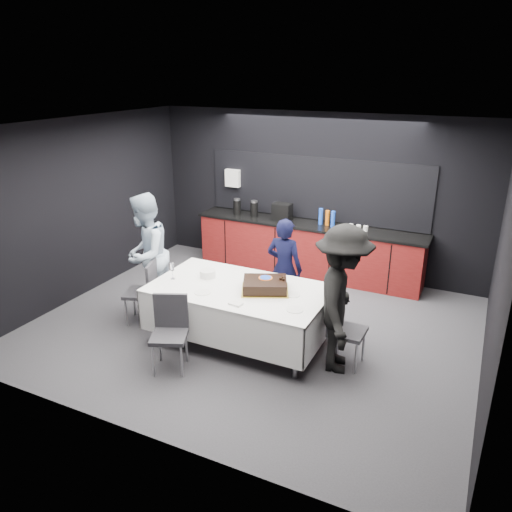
{
  "coord_description": "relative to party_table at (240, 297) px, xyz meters",
  "views": [
    {
      "loc": [
        2.79,
        -5.67,
        3.47
      ],
      "look_at": [
        0.0,
        0.1,
        1.05
      ],
      "focal_mm": 35.0,
      "sensor_mm": 36.0,
      "label": 1
    }
  ],
  "objects": [
    {
      "name": "chair_left",
      "position": [
        -1.46,
        -0.12,
        -0.11
      ],
      "size": [
        0.54,
        0.54,
        0.92
      ],
      "color": "#313036",
      "rests_on": "ground"
    },
    {
      "name": "person_left",
      "position": [
        -1.65,
        0.19,
        0.27
      ],
      "size": [
        0.88,
        1.02,
        1.82
      ],
      "primitive_type": "imported",
      "rotation": [
        0.0,
        0.0,
        -1.33
      ],
      "color": "#A7BCD2",
      "rests_on": "ground"
    },
    {
      "name": "chair_near",
      "position": [
        -0.47,
        -0.91,
        -0.11
      ],
      "size": [
        0.55,
        0.55,
        0.92
      ],
      "color": "#313036",
      "rests_on": "ground"
    },
    {
      "name": "cake_assembly",
      "position": [
        0.34,
        0.06,
        0.21
      ],
      "size": [
        0.74,
        0.69,
        0.18
      ],
      "color": "gold",
      "rests_on": "party_table"
    },
    {
      "name": "champagne_flute",
      "position": [
        -0.95,
        -0.14,
        0.3
      ],
      "size": [
        0.06,
        0.06,
        0.22
      ],
      "color": "white",
      "rests_on": "party_table"
    },
    {
      "name": "party_table",
      "position": [
        0.0,
        0.0,
        0.0
      ],
      "size": [
        2.32,
        1.32,
        0.78
      ],
      "color": "#99999E",
      "rests_on": "ground"
    },
    {
      "name": "loose_plate_right_a",
      "position": [
        0.71,
        0.09,
        0.14
      ],
      "size": [
        0.19,
        0.19,
        0.01
      ],
      "primitive_type": "cylinder",
      "color": "white",
      "rests_on": "party_table"
    },
    {
      "name": "chair_right",
      "position": [
        1.38,
        0.06,
        -0.11
      ],
      "size": [
        0.43,
        0.43,
        0.92
      ],
      "color": "#313036",
      "rests_on": "ground"
    },
    {
      "name": "loose_plate_right_b",
      "position": [
        0.89,
        -0.29,
        0.14
      ],
      "size": [
        0.21,
        0.21,
        0.01
      ],
      "primitive_type": "cylinder",
      "color": "white",
      "rests_on": "party_table"
    },
    {
      "name": "ground",
      "position": [
        0.0,
        0.4,
        -0.64
      ],
      "size": [
        6.0,
        6.0,
        0.0
      ],
      "primitive_type": "plane",
      "color": "#404044",
      "rests_on": "ground"
    },
    {
      "name": "person_center",
      "position": [
        0.25,
        0.94,
        0.11
      ],
      "size": [
        0.56,
        0.38,
        1.5
      ],
      "primitive_type": "imported",
      "rotation": [
        0.0,
        0.0,
        3.11
      ],
      "color": "black",
      "rests_on": "ground"
    },
    {
      "name": "fork_pile",
      "position": [
        0.19,
        -0.47,
        0.15
      ],
      "size": [
        0.18,
        0.12,
        0.03
      ],
      "primitive_type": "cube",
      "rotation": [
        0.0,
        0.0,
        -0.13
      ],
      "color": "white",
      "rests_on": "party_table"
    },
    {
      "name": "plate_stack",
      "position": [
        -0.55,
        0.12,
        0.19
      ],
      "size": [
        0.21,
        0.21,
        0.1
      ],
      "primitive_type": "cylinder",
      "color": "white",
      "rests_on": "party_table"
    },
    {
      "name": "kitchenette",
      "position": [
        -0.02,
        2.62,
        -0.1
      ],
      "size": [
        4.1,
        0.64,
        2.05
      ],
      "color": "#610F0F",
      "rests_on": "ground"
    },
    {
      "name": "person_right",
      "position": [
        1.39,
        -0.05,
        0.27
      ],
      "size": [
        0.95,
        1.31,
        1.83
      ],
      "primitive_type": "imported",
      "rotation": [
        0.0,
        0.0,
        1.82
      ],
      "color": "black",
      "rests_on": "ground"
    },
    {
      "name": "loose_plate_near",
      "position": [
        -0.35,
        -0.35,
        0.14
      ],
      "size": [
        0.21,
        0.21,
        0.01
      ],
      "primitive_type": "cylinder",
      "color": "white",
      "rests_on": "party_table"
    },
    {
      "name": "loose_plate_far",
      "position": [
        0.09,
        0.36,
        0.14
      ],
      "size": [
        0.21,
        0.21,
        0.01
      ],
      "primitive_type": "cylinder",
      "color": "white",
      "rests_on": "party_table"
    },
    {
      "name": "room_shell",
      "position": [
        0.0,
        0.4,
        1.22
      ],
      "size": [
        6.04,
        5.04,
        2.82
      ],
      "color": "white",
      "rests_on": "ground"
    }
  ]
}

